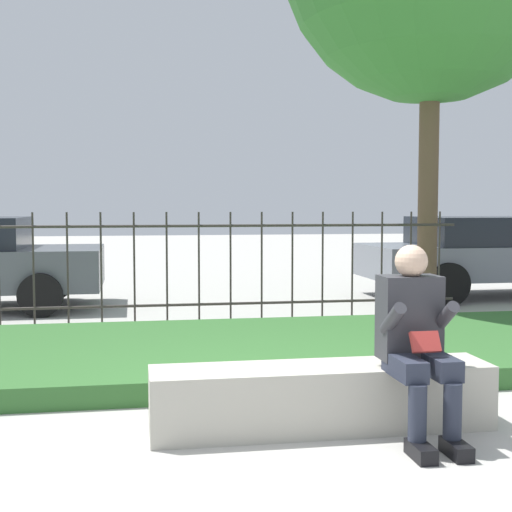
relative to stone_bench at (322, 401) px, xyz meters
The scene contains 6 objects.
ground_plane 0.31m from the stone_bench, behind, with size 60.00×60.00×0.00m, color #B2AFA8.
stone_bench is the anchor object (origin of this frame).
person_seated_reader 0.76m from the stone_bench, 26.46° to the right, with size 0.42×0.73×1.22m.
grass_berm 2.13m from the stone_bench, 96.70° to the left, with size 8.12×2.82×0.18m.
iron_fence 4.08m from the stone_bench, 93.51° to the left, with size 6.12×0.03×1.39m.
car_parked_right 7.77m from the stone_bench, 52.77° to the left, with size 4.63×2.00×1.28m.
Camera 1 is at (-0.96, -4.46, 1.48)m, focal length 50.00 mm.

